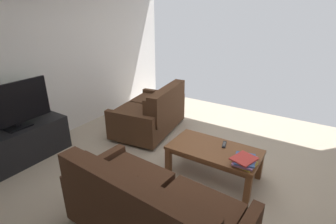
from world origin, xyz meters
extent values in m
cube|color=tan|center=(0.00, 0.00, 0.00)|extent=(4.90, 5.49, 0.01)
cube|color=silver|center=(2.45, 0.00, 1.28)|extent=(0.12, 5.49, 2.55)
cylinder|color=black|center=(0.44, 0.62, 0.03)|extent=(0.05, 0.05, 0.06)
cylinder|color=black|center=(0.48, 1.28, 0.03)|extent=(0.05, 0.05, 0.06)
cube|color=#472B1C|center=(-0.21, 0.99, 0.24)|extent=(1.56, 0.88, 0.35)
cube|color=#472B1C|center=(-0.59, 1.00, 0.46)|extent=(0.74, 0.74, 0.10)
cube|color=#472B1C|center=(0.16, 0.95, 0.46)|extent=(0.74, 0.74, 0.10)
cube|color=#472B1C|center=(-0.19, 1.32, 0.61)|extent=(1.52, 0.28, 0.50)
cube|color=#472B1C|center=(-0.57, 1.24, 0.61)|extent=(0.68, 0.16, 0.36)
cube|color=#472B1C|center=(0.18, 1.19, 0.61)|extent=(0.68, 0.16, 0.36)
cube|color=#472B1C|center=(0.59, 0.94, 0.31)|extent=(0.15, 0.79, 0.51)
cylinder|color=black|center=(1.63, -1.25, 0.03)|extent=(0.06, 0.06, 0.06)
cylinder|color=black|center=(1.50, -0.30, 0.03)|extent=(0.06, 0.06, 0.06)
cylinder|color=black|center=(0.91, -1.35, 0.03)|extent=(0.06, 0.06, 0.06)
cylinder|color=black|center=(0.78, -0.41, 0.03)|extent=(0.06, 0.06, 0.06)
cube|color=#4C301E|center=(1.20, -0.83, 0.23)|extent=(0.99, 1.22, 0.34)
cube|color=#4C301E|center=(1.26, -1.10, 0.45)|extent=(0.81, 0.61, 0.10)
cube|color=#4C301E|center=(1.19, -0.55, 0.45)|extent=(0.81, 0.61, 0.10)
cube|color=#4C301E|center=(0.84, -0.88, 0.60)|extent=(0.33, 1.12, 0.49)
cube|color=#4C301E|center=(0.99, -1.14, 0.60)|extent=(0.19, 0.51, 0.35)
cube|color=#4C301E|center=(0.91, -0.59, 0.60)|extent=(0.19, 0.51, 0.35)
cube|color=#4C301E|center=(1.29, -1.42, 0.30)|extent=(0.85, 0.22, 0.50)
cube|color=#4C301E|center=(1.12, -0.23, 0.30)|extent=(0.85, 0.22, 0.50)
cube|color=brown|center=(-0.29, -0.21, 0.38)|extent=(1.14, 0.60, 0.04)
cube|color=brown|center=(-0.29, -0.21, 0.34)|extent=(1.05, 0.54, 0.05)
cube|color=brown|center=(-0.81, -0.47, 0.18)|extent=(0.07, 0.07, 0.36)
cube|color=brown|center=(0.24, -0.47, 0.18)|extent=(0.07, 0.07, 0.36)
cube|color=brown|center=(-0.81, 0.05, 0.18)|extent=(0.07, 0.07, 0.36)
cube|color=brown|center=(0.24, 0.05, 0.18)|extent=(0.07, 0.07, 0.36)
cube|color=black|center=(2.13, 0.90, 0.26)|extent=(0.44, 1.25, 0.52)
cube|color=black|center=(2.25, 0.90, 0.26)|extent=(0.03, 1.06, 0.31)
cube|color=black|center=(2.15, 0.77, 0.26)|extent=(0.20, 0.24, 0.06)
cube|color=black|center=(2.13, 0.90, 0.53)|extent=(0.20, 0.32, 0.02)
cube|color=black|center=(2.13, 0.90, 0.57)|extent=(0.04, 0.06, 0.06)
cube|color=black|center=(2.13, 0.90, 0.87)|extent=(0.05, 0.98, 0.57)
cube|color=#194C23|center=(2.15, 0.90, 0.87)|extent=(0.02, 0.95, 0.54)
cube|color=#E0CC4C|center=(-0.71, -0.06, 0.42)|extent=(0.26, 0.25, 0.03)
cube|color=#996699|center=(-0.71, -0.07, 0.44)|extent=(0.25, 0.31, 0.02)
cube|color=#385693|center=(-0.71, -0.08, 0.46)|extent=(0.28, 0.33, 0.02)
cube|color=#C63833|center=(-0.70, -0.06, 0.48)|extent=(0.29, 0.32, 0.02)
cube|color=black|center=(-0.36, -0.36, 0.41)|extent=(0.08, 0.17, 0.02)
cube|color=#59595B|center=(-0.36, -0.36, 0.43)|extent=(0.06, 0.11, 0.00)
camera|label=1|loc=(-1.30, 2.50, 2.08)|focal=27.58mm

